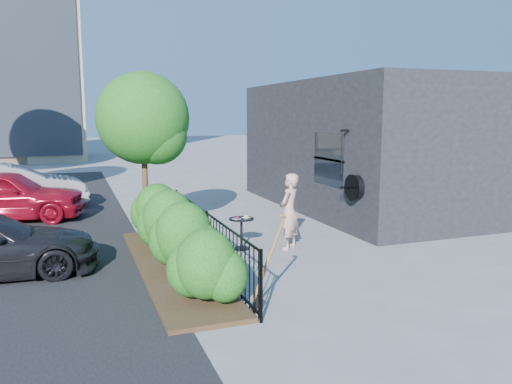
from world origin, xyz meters
name	(u,v)px	position (x,y,z in m)	size (l,w,h in m)	color
ground	(277,258)	(0.00, 0.00, 0.00)	(120.00, 120.00, 0.00)	gray
shop_building	(379,145)	(5.50, 4.50, 2.00)	(6.22, 9.00, 4.00)	black
fence	(207,238)	(-1.50, 0.00, 0.56)	(0.05, 6.05, 1.10)	black
planting_bed	(173,267)	(-2.20, 0.00, 0.04)	(1.30, 6.00, 0.08)	#382616
shrubs	(176,232)	(-2.10, 0.10, 0.70)	(1.10, 5.60, 1.24)	#124E15
patio_tree	(146,124)	(-2.24, 2.76, 2.76)	(2.20, 2.20, 3.94)	#3F2B19
cafe_table	(241,228)	(-0.48, 0.90, 0.49)	(0.56, 0.56, 0.75)	black
woman	(289,212)	(0.53, 0.55, 0.85)	(0.62, 0.41, 1.71)	tan
shovel	(266,268)	(-1.26, -2.60, 0.68)	(0.57, 0.20, 1.54)	brown
car_red	(4,195)	(-5.80, 6.08, 0.74)	(1.75, 4.34, 1.48)	#AB0E23
car_silver	(12,187)	(-5.73, 7.77, 0.73)	(1.54, 4.42, 1.46)	silver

